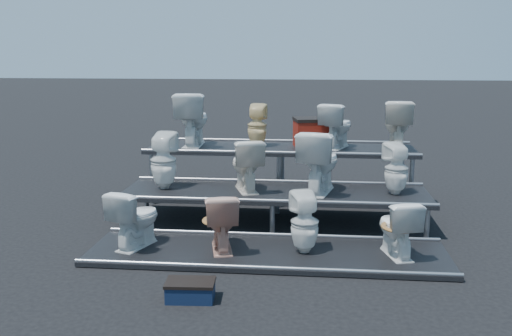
# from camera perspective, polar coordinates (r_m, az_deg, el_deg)

# --- Properties ---
(ground) EXTENTS (80.00, 80.00, 0.00)m
(ground) POSITION_cam_1_polar(r_m,az_deg,el_deg) (8.02, 1.90, -5.51)
(ground) COLOR black
(ground) RESTS_ON ground
(tier_front) EXTENTS (4.20, 1.20, 0.06)m
(tier_front) POSITION_cam_1_polar(r_m,az_deg,el_deg) (6.78, 1.13, -8.51)
(tier_front) COLOR black
(tier_front) RESTS_ON ground
(tier_mid) EXTENTS (4.20, 1.20, 0.46)m
(tier_mid) POSITION_cam_1_polar(r_m,az_deg,el_deg) (7.95, 1.91, -3.93)
(tier_mid) COLOR black
(tier_mid) RESTS_ON ground
(tier_back) EXTENTS (4.20, 1.20, 0.86)m
(tier_back) POSITION_cam_1_polar(r_m,az_deg,el_deg) (9.16, 2.47, -0.54)
(tier_back) COLOR black
(tier_back) RESTS_ON ground
(toilet_0) EXTENTS (0.61, 0.78, 0.71)m
(toilet_0) POSITION_cam_1_polar(r_m,az_deg,el_deg) (6.96, -11.97, -4.91)
(toilet_0) COLOR white
(toilet_0) RESTS_ON tier_front
(toilet_1) EXTENTS (0.53, 0.75, 0.69)m
(toilet_1) POSITION_cam_1_polar(r_m,az_deg,el_deg) (6.72, -3.51, -5.32)
(toilet_1) COLOR #E0A48C
(toilet_1) RESTS_ON tier_front
(toilet_2) EXTENTS (0.41, 0.41, 0.72)m
(toilet_2) POSITION_cam_1_polar(r_m,az_deg,el_deg) (6.64, 4.88, -5.44)
(toilet_2) COLOR white
(toilet_2) RESTS_ON tier_front
(toilet_3) EXTENTS (0.53, 0.73, 0.67)m
(toilet_3) POSITION_cam_1_polar(r_m,az_deg,el_deg) (6.71, 13.93, -5.78)
(toilet_3) COLOR white
(toilet_3) RESTS_ON tier_front
(toilet_4) EXTENTS (0.40, 0.40, 0.80)m
(toilet_4) POSITION_cam_1_polar(r_m,az_deg,el_deg) (8.06, -9.24, 0.73)
(toilet_4) COLOR white
(toilet_4) RESTS_ON tier_mid
(toilet_5) EXTENTS (0.61, 0.81, 0.73)m
(toilet_5) POSITION_cam_1_polar(r_m,az_deg,el_deg) (7.85, -1.00, 0.34)
(toilet_5) COLOR white
(toilet_5) RESTS_ON tier_mid
(toilet_6) EXTENTS (0.67, 0.93, 0.86)m
(toilet_6) POSITION_cam_1_polar(r_m,az_deg,el_deg) (7.78, 6.35, 0.66)
(toilet_6) COLOR white
(toilet_6) RESTS_ON tier_mid
(toilet_7) EXTENTS (0.41, 0.41, 0.70)m
(toilet_7) POSITION_cam_1_polar(r_m,az_deg,el_deg) (7.88, 13.85, -0.07)
(toilet_7) COLOR white
(toilet_7) RESTS_ON tier_mid
(toilet_8) EXTENTS (0.50, 0.85, 0.86)m
(toilet_8) POSITION_cam_1_polar(r_m,az_deg,el_deg) (9.21, -6.37, 4.88)
(toilet_8) COLOR white
(toilet_8) RESTS_ON tier_back
(toilet_9) EXTENTS (0.33, 0.33, 0.68)m
(toilet_9) POSITION_cam_1_polar(r_m,az_deg,el_deg) (9.06, 0.12, 4.28)
(toilet_9) COLOR beige
(toilet_9) RESTS_ON tier_back
(toilet_10) EXTENTS (0.63, 0.79, 0.71)m
(toilet_10) POSITION_cam_1_polar(r_m,az_deg,el_deg) (9.02, 8.07, 4.22)
(toilet_10) COLOR white
(toilet_10) RESTS_ON tier_back
(toilet_11) EXTENTS (0.46, 0.77, 0.76)m
(toilet_11) POSITION_cam_1_polar(r_m,az_deg,el_deg) (9.10, 13.93, 4.23)
(toilet_11) COLOR white
(toilet_11) RESTS_ON tier_back
(red_crate) EXTENTS (0.66, 0.57, 0.41)m
(red_crate) POSITION_cam_1_polar(r_m,az_deg,el_deg) (9.11, 5.74, 3.41)
(red_crate) COLOR maroon
(red_crate) RESTS_ON tier_back
(step_stool) EXTENTS (0.47, 0.30, 0.16)m
(step_stool) POSITION_cam_1_polar(r_m,az_deg,el_deg) (5.67, -6.57, -12.21)
(step_stool) COLOR #0E1B35
(step_stool) RESTS_ON ground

